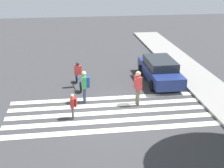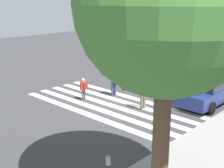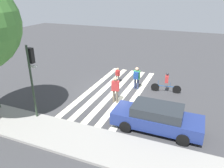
{
  "view_description": "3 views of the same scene",
  "coord_description": "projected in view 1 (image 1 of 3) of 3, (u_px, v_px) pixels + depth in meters",
  "views": [
    {
      "loc": [
        13.84,
        -1.72,
        6.95
      ],
      "look_at": [
        -0.19,
        0.22,
        1.45
      ],
      "focal_mm": 50.0,
      "sensor_mm": 36.0,
      "label": 1
    },
    {
      "loc": [
        11.63,
        11.0,
        5.73
      ],
      "look_at": [
        -0.24,
        -0.1,
        1.13
      ],
      "focal_mm": 50.0,
      "sensor_mm": 36.0,
      "label": 2
    },
    {
      "loc": [
        -5.55,
        14.03,
        7.03
      ],
      "look_at": [
        -0.09,
        0.7,
        0.89
      ],
      "focal_mm": 35.0,
      "sensor_mm": 36.0,
      "label": 3
    }
  ],
  "objects": [
    {
      "name": "ground_plane",
      "position": [
        108.0,
        113.0,
        15.51
      ],
      "size": [
        60.0,
        60.0,
        0.0
      ],
      "primitive_type": "plane",
      "color": "#38383A"
    },
    {
      "name": "pedestrian_adult_yellow_jacket",
      "position": [
        73.0,
        104.0,
        14.66
      ],
      "size": [
        0.38,
        0.34,
        1.28
      ],
      "rotation": [
        0.0,
        0.0,
        2.94
      ],
      "color": "#4C4C51",
      "rests_on": "ground_plane"
    },
    {
      "name": "pedestrian_adult_tall_backpack",
      "position": [
        85.0,
        84.0,
        16.31
      ],
      "size": [
        0.49,
        0.41,
        1.76
      ],
      "rotation": [
        0.0,
        0.0,
        3.15
      ],
      "color": "navy",
      "rests_on": "ground_plane"
    },
    {
      "name": "crosswalk_stripes",
      "position": [
        108.0,
        113.0,
        15.51
      ],
      "size": [
        3.98,
        10.0,
        0.01
      ],
      "color": "#F2EDCC",
      "rests_on": "ground_plane"
    },
    {
      "name": "pedestrian_adult_blue_shirt",
      "position": [
        138.0,
        86.0,
        16.01
      ],
      "size": [
        0.56,
        0.35,
        1.86
      ],
      "rotation": [
        0.0,
        0.0,
        0.24
      ],
      "color": "#6B6051",
      "rests_on": "ground_plane"
    },
    {
      "name": "car_parked_dark_suv",
      "position": [
        160.0,
        70.0,
        19.38
      ],
      "size": [
        4.8,
        1.92,
        1.46
      ],
      "rotation": [
        0.0,
        0.0,
        0.0
      ],
      "color": "navy",
      "rests_on": "ground_plane"
    },
    {
      "name": "cyclist_near_curb",
      "position": [
        78.0,
        74.0,
        18.39
      ],
      "size": [
        2.21,
        0.43,
        1.59
      ],
      "rotation": [
        0.0,
        0.0,
        0.12
      ],
      "color": "black",
      "rests_on": "ground_plane"
    }
  ]
}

